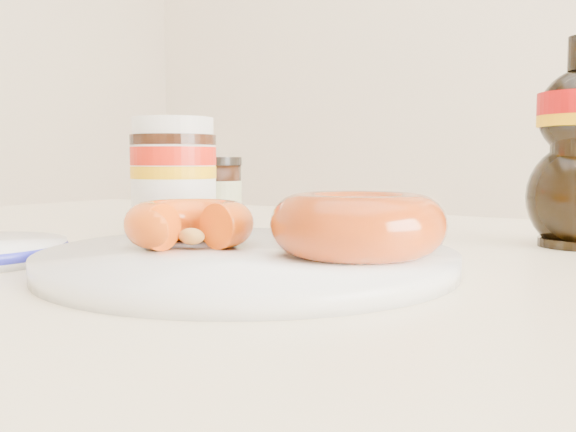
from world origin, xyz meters
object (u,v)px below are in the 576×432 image
Objects in this scene: plate at (249,259)px; dark_jar at (219,194)px; donut_bitten at (190,224)px; donut_whole at (358,224)px; nutella_jar at (174,173)px; dining_table at (266,352)px.

plate is 3.60× the size of dark_jar.
donut_whole is (0.12, 0.03, 0.00)m from donut_bitten.
donut_whole is at bearing 14.86° from plate.
nutella_jar is at bearing 160.85° from donut_whole.
donut_bitten is 0.13m from donut_whole.
plate is (0.04, -0.07, 0.09)m from dining_table.
nutella_jar is (-0.18, 0.11, 0.06)m from plate.
donut_bitten is at bearing -99.97° from dining_table.
donut_whole is at bearing -33.26° from dark_jar.
nutella_jar reaches higher than dining_table.
donut_whole is at bearing -23.83° from dining_table.
nutella_jar is 0.09m from dark_jar.
dark_jar is at bearing 130.43° from donut_bitten.
dining_table is 0.21m from nutella_jar.
dining_table is 0.14m from donut_bitten.
plate reaches higher than dining_table.
plate is 0.08m from donut_whole.
dark_jar is at bearing 100.19° from nutella_jar.
donut_whole is at bearing -19.15° from nutella_jar.
donut_bitten reaches higher than plate.
donut_bitten is 0.25m from dark_jar.
plate is 2.50× the size of donut_whole.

